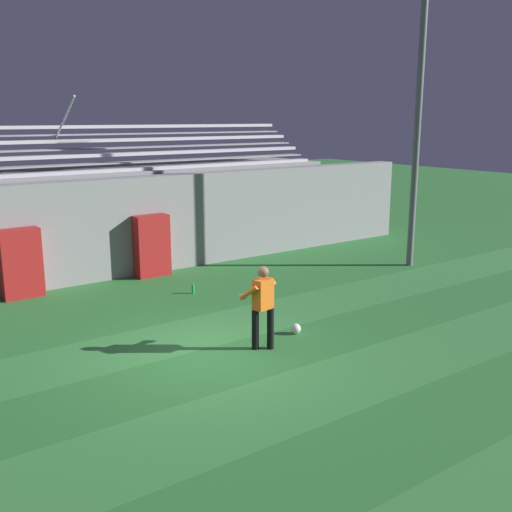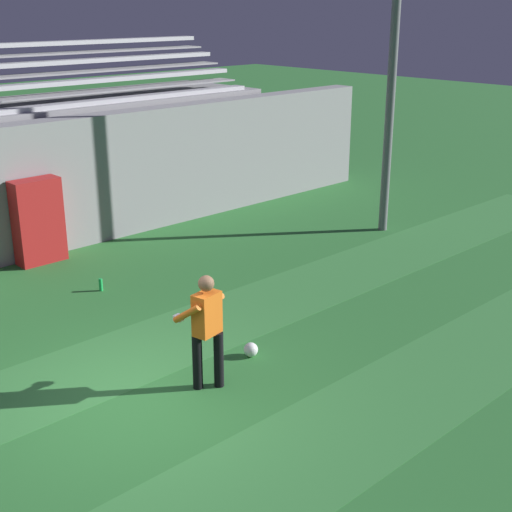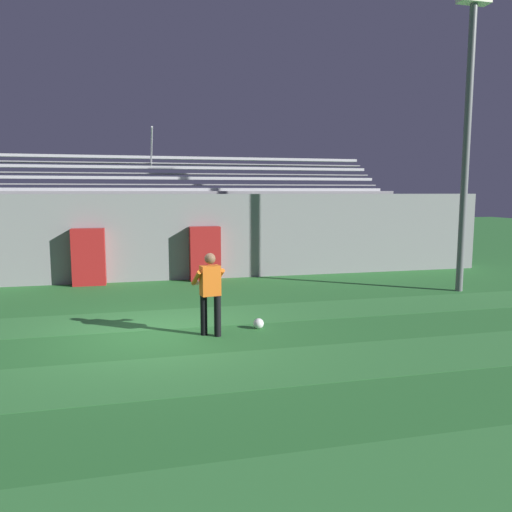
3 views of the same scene
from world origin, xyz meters
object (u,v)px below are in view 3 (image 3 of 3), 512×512
at_px(padding_pillar_gate_left, 89,257).
at_px(goalkeeper, 210,289).
at_px(soccer_ball, 259,324).
at_px(water_bottle, 217,289).
at_px(floodlight_pole, 469,105).
at_px(padding_pillar_gate_right, 205,254).

bearing_deg(padding_pillar_gate_left, goalkeeper, -65.79).
distance_m(padding_pillar_gate_left, soccer_ball, 7.25).
relative_size(soccer_ball, water_bottle, 0.92).
distance_m(padding_pillar_gate_left, goalkeeper, 6.92).
height_order(soccer_ball, water_bottle, water_bottle).
relative_size(floodlight_pole, goalkeeper, 5.03).
relative_size(padding_pillar_gate_right, floodlight_pole, 0.21).
bearing_deg(goalkeeper, padding_pillar_gate_left, 114.21).
height_order(floodlight_pole, goalkeeper, floodlight_pole).
distance_m(goalkeeper, water_bottle, 4.25).
relative_size(padding_pillar_gate_left, soccer_ball, 7.98).
bearing_deg(padding_pillar_gate_right, goalkeeper, -96.88).
relative_size(padding_pillar_gate_left, goalkeeper, 1.05).
distance_m(goalkeeper, soccer_ball, 1.38).
bearing_deg(padding_pillar_gate_left, floodlight_pole, -18.28).
xyz_separation_m(padding_pillar_gate_right, floodlight_pole, (6.96, -3.49, 4.40)).
xyz_separation_m(floodlight_pole, water_bottle, (-6.92, 1.27, -5.16)).
bearing_deg(soccer_ball, water_bottle, 93.79).
height_order(goalkeeper, soccer_ball, goalkeeper).
height_order(padding_pillar_gate_left, water_bottle, padding_pillar_gate_left).
bearing_deg(padding_pillar_gate_left, water_bottle, -31.36).
relative_size(floodlight_pole, water_bottle, 34.98).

